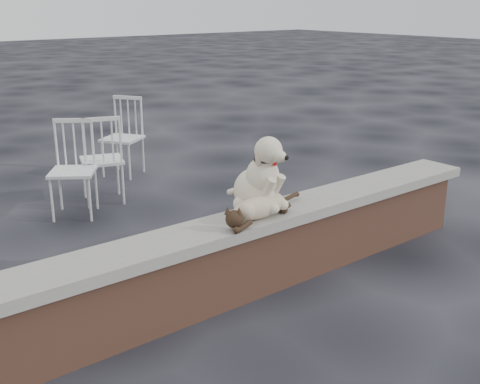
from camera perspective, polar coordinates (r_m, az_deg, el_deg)
ground at (r=4.07m, az=-7.60°, el=-12.38°), size 60.00×60.00×0.00m
brick_wall at (r=3.95m, az=-7.75°, el=-9.25°), size 6.00×0.30×0.50m
capstone at (r=3.83m, az=-7.93°, el=-5.38°), size 6.20×0.40×0.08m
dog at (r=4.26m, az=1.45°, el=1.91°), size 0.47×0.56×0.58m
cat at (r=4.17m, az=1.91°, el=-1.34°), size 1.08×0.45×0.18m
chair_c at (r=6.37m, az=-13.15°, el=3.16°), size 0.71×0.71×0.94m
chair_d at (r=7.34m, az=-11.27°, el=5.19°), size 0.78×0.78×0.94m
chair_b at (r=6.01m, az=-15.79°, el=2.06°), size 0.78×0.78×0.94m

